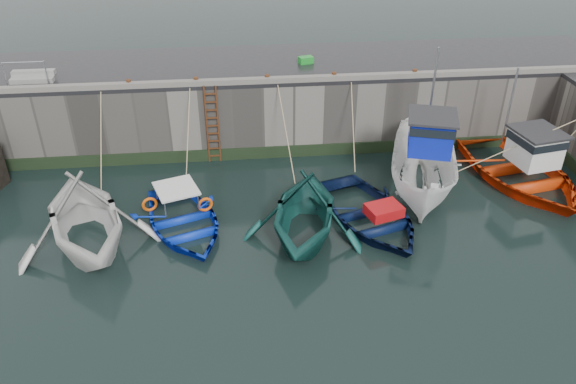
{
  "coord_description": "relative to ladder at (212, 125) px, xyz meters",
  "views": [
    {
      "loc": [
        -1.16,
        -10.3,
        10.83
      ],
      "look_at": [
        0.48,
        5.28,
        1.2
      ],
      "focal_mm": 35.0,
      "sensor_mm": 36.0,
      "label": 1
    }
  ],
  "objects": [
    {
      "name": "ground",
      "position": [
        2.0,
        -9.91,
        -1.59
      ],
      "size": [
        120.0,
        120.0,
        0.0
      ],
      "primitive_type": "plane",
      "color": "black",
      "rests_on": "ground"
    },
    {
      "name": "quay_back",
      "position": [
        2.0,
        2.59,
        -0.09
      ],
      "size": [
        30.0,
        5.0,
        3.0
      ],
      "primitive_type": "cube",
      "color": "slate",
      "rests_on": "ground"
    },
    {
      "name": "road_back",
      "position": [
        2.0,
        2.59,
        1.49
      ],
      "size": [
        30.0,
        5.0,
        0.16
      ],
      "primitive_type": "cube",
      "color": "black",
      "rests_on": "quay_back"
    },
    {
      "name": "kerb_back",
      "position": [
        2.0,
        0.24,
        1.67
      ],
      "size": [
        30.0,
        0.3,
        0.2
      ],
      "primitive_type": "cube",
      "color": "slate",
      "rests_on": "road_back"
    },
    {
      "name": "algae_back",
      "position": [
        2.0,
        0.05,
        -1.34
      ],
      "size": [
        30.0,
        0.08,
        0.5
      ],
      "primitive_type": "cube",
      "color": "black",
      "rests_on": "ground"
    },
    {
      "name": "ladder",
      "position": [
        0.0,
        0.0,
        0.0
      ],
      "size": [
        0.51,
        0.08,
        3.2
      ],
      "color": "#3F1E0F",
      "rests_on": "ground"
    },
    {
      "name": "boat_near_white",
      "position": [
        -3.96,
        -5.25,
        -1.59
      ],
      "size": [
        6.19,
        6.63,
        2.82
      ],
      "primitive_type": "imported",
      "rotation": [
        0.0,
        0.0,
        0.36
      ],
      "color": "silver",
      "rests_on": "ground"
    },
    {
      "name": "boat_near_white_rope",
      "position": [
        -3.96,
        -1.33,
        -1.59
      ],
      "size": [
        0.04,
        3.84,
        3.1
      ],
      "primitive_type": null,
      "color": "tan",
      "rests_on": "ground"
    },
    {
      "name": "boat_near_blue",
      "position": [
        -1.02,
        -4.56,
        -1.59
      ],
      "size": [
        4.61,
        5.43,
        0.96
      ],
      "primitive_type": "imported",
      "rotation": [
        0.0,
        0.0,
        0.33
      ],
      "color": "#0D30C5",
      "rests_on": "ground"
    },
    {
      "name": "boat_near_blue_rope",
      "position": [
        -1.02,
        -0.99,
        -1.59
      ],
      "size": [
        0.04,
        3.37,
        3.1
      ],
      "primitive_type": null,
      "color": "tan",
      "rests_on": "ground"
    },
    {
      "name": "boat_near_blacktrim",
      "position": [
        2.92,
        -5.46,
        -1.59
      ],
      "size": [
        5.2,
        5.68,
        2.55
      ],
      "primitive_type": "imported",
      "rotation": [
        0.0,
        0.0,
        -0.24
      ],
      "color": "#164F49",
      "rests_on": "ground"
    },
    {
      "name": "boat_near_blacktrim_rope",
      "position": [
        2.92,
        -1.44,
        -1.59
      ],
      "size": [
        0.04,
        4.01,
        3.1
      ],
      "primitive_type": null,
      "color": "tan",
      "rests_on": "ground"
    },
    {
      "name": "boat_near_navy",
      "position": [
        5.24,
        -4.85,
        -1.59
      ],
      "size": [
        4.87,
        5.82,
        1.04
      ],
      "primitive_type": "imported",
      "rotation": [
        0.0,
        0.0,
        0.29
      ],
      "color": "#09163C",
      "rests_on": "ground"
    },
    {
      "name": "boat_near_navy_rope",
      "position": [
        5.24,
        -1.13,
        -1.59
      ],
      "size": [
        0.04,
        3.56,
        3.1
      ],
      "primitive_type": null,
      "color": "tan",
      "rests_on": "ground"
    },
    {
      "name": "boat_far_white",
      "position": [
        7.55,
        -3.24,
        -0.58
      ],
      "size": [
        4.04,
        6.6,
        5.39
      ],
      "rotation": [
        0.0,
        0.0,
        -0.3
      ],
      "color": "white",
      "rests_on": "ground"
    },
    {
      "name": "boat_far_orange",
      "position": [
        11.51,
        -2.63,
        -1.16
      ],
      "size": [
        5.7,
        7.18,
        4.34
      ],
      "rotation": [
        0.0,
        0.0,
        0.18
      ],
      "color": "red",
      "rests_on": "ground"
    },
    {
      "name": "fish_crate",
      "position": [
        3.96,
        2.33,
        1.7
      ],
      "size": [
        0.66,
        0.51,
        0.27
      ],
      "primitive_type": "cube",
      "rotation": [
        0.0,
        0.0,
        0.28
      ],
      "color": "green",
      "rests_on": "road_back"
    },
    {
      "name": "railing",
      "position": [
        -6.75,
        1.33,
        1.77
      ],
      "size": [
        1.6,
        1.05,
        1.0
      ],
      "color": "#A5A8AD",
      "rests_on": "road_back"
    },
    {
      "name": "bollard_a",
      "position": [
        -3.0,
        0.34,
        1.71
      ],
      "size": [
        0.18,
        0.18,
        0.28
      ],
      "primitive_type": "cylinder",
      "color": "#3F1E0F",
      "rests_on": "road_back"
    },
    {
      "name": "bollard_b",
      "position": [
        -0.5,
        0.34,
        1.71
      ],
      "size": [
        0.18,
        0.18,
        0.28
      ],
      "primitive_type": "cylinder",
      "color": "#3F1E0F",
      "rests_on": "road_back"
    },
    {
      "name": "bollard_c",
      "position": [
        2.2,
        0.34,
        1.71
      ],
      "size": [
        0.18,
        0.18,
        0.28
      ],
      "primitive_type": "cylinder",
      "color": "#3F1E0F",
      "rests_on": "road_back"
    },
    {
      "name": "bollard_d",
      "position": [
        4.8,
        0.34,
        1.71
      ],
      "size": [
        0.18,
        0.18,
        0.28
      ],
      "primitive_type": "cylinder",
      "color": "#3F1E0F",
      "rests_on": "road_back"
    },
    {
      "name": "bollard_e",
      "position": [
        8.0,
        0.34,
        1.71
      ],
      "size": [
        0.18,
        0.18,
        0.28
      ],
      "primitive_type": "cylinder",
      "color": "#3F1E0F",
      "rests_on": "road_back"
    }
  ]
}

